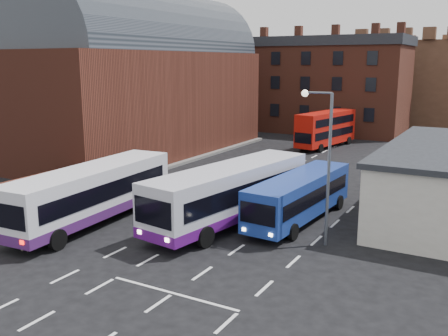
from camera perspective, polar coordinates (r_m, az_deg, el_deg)
The scene contains 12 objects.
ground at distance 25.74m, azimuth -11.14°, elevation -8.88°, with size 180.00×180.00×0.00m, color black.
railway_station at distance 50.16m, azimuth -9.43°, elevation 10.23°, with size 12.00×28.00×16.00m.
forecourt_wall at distance 33.93m, azimuth -22.22°, elevation -2.84°, with size 1.20×10.00×1.80m, color #602B1E.
brick_terrace at distance 67.83m, azimuth 10.72°, elevation 8.82°, with size 22.00×10.00×11.00m, color brown.
castle_keep at distance 84.74m, azimuth 23.04°, elevation 9.03°, with size 22.00×22.00×12.00m, color brown.
bus_white_outbound at distance 29.47m, azimuth -14.87°, elevation -2.47°, with size 3.52×11.99×3.23m.
bus_white_inbound at distance 28.36m, azimuth 0.76°, elevation -2.51°, with size 4.56×12.46×3.32m.
bus_blue at distance 29.16m, azimuth 8.65°, elevation -3.00°, with size 2.99×10.01×2.70m.
bus_red_double at distance 54.89m, azimuth 11.58°, elevation 4.43°, with size 3.80×9.83×3.84m.
street_lamp at distance 24.91m, azimuth 11.36°, elevation 1.62°, with size 1.58×0.34×7.77m.
pedestrian_red at distance 27.55m, azimuth -22.28°, elevation -6.44°, with size 0.57×0.37×1.57m, color maroon.
pedestrian_beige at distance 26.53m, azimuth -21.89°, elevation -6.99°, with size 0.81×0.63×1.67m, color beige.
Camera 1 is at (15.87, -18.11, 9.10)m, focal length 40.00 mm.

